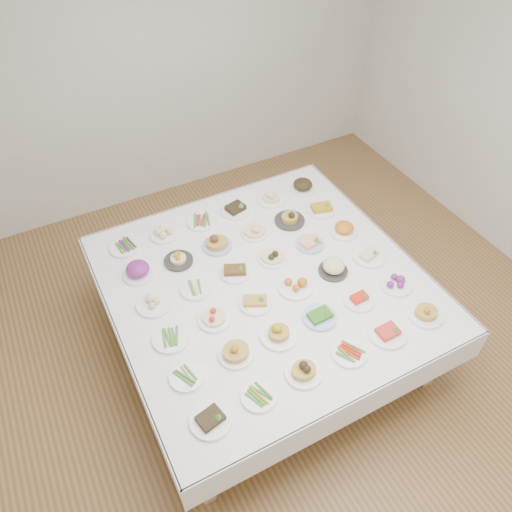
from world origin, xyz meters
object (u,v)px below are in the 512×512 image
dish_0 (210,418)px  dish_18 (153,302)px  dish_35 (303,184)px  display_table (265,287)px

dish_0 → dish_18: size_ratio=1.00×
dish_0 → dish_18: (0.00, 0.99, -0.01)m
dish_18 → dish_35: (1.64, 0.66, 0.03)m
display_table → dish_35: dish_35 is taller
display_table → dish_18: 0.83m
display_table → dish_0: (-0.82, -0.83, 0.11)m
display_table → dish_18: bearing=168.6°
dish_0 → dish_18: bearing=89.8°
display_table → dish_18: dish_18 is taller
dish_0 → dish_18: 0.99m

